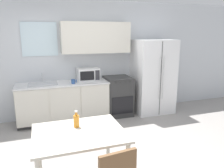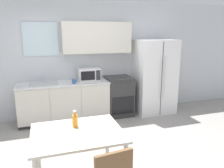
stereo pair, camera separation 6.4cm
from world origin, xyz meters
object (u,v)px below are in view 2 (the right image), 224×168
(microwave, at_px, (89,74))
(dining_table, at_px, (78,139))
(coffee_mug, at_px, (74,81))
(oven_range, at_px, (119,96))
(refrigerator, at_px, (154,77))
(drink_bottle, at_px, (75,120))

(microwave, relative_size, dining_table, 0.43)
(coffee_mug, xyz_separation_m, dining_table, (-0.27, -2.11, -0.29))
(oven_range, height_order, coffee_mug, coffee_mug)
(refrigerator, distance_m, drink_bottle, 3.03)
(microwave, height_order, coffee_mug, microwave)
(oven_range, relative_size, microwave, 1.89)
(refrigerator, xyz_separation_m, coffee_mug, (-1.98, -0.08, 0.03))
(oven_range, distance_m, microwave, 0.90)
(oven_range, distance_m, drink_bottle, 2.51)
(microwave, distance_m, dining_table, 2.47)
(coffee_mug, relative_size, dining_table, 0.10)
(coffee_mug, bearing_deg, microwave, 32.66)
(coffee_mug, xyz_separation_m, drink_bottle, (-0.27, -1.94, -0.10))
(oven_range, distance_m, dining_table, 2.62)
(oven_range, height_order, dining_table, oven_range)
(refrigerator, height_order, microwave, refrigerator)
(microwave, xyz_separation_m, drink_bottle, (-0.65, -2.19, -0.19))
(coffee_mug, bearing_deg, drink_bottle, -97.96)
(microwave, relative_size, drink_bottle, 2.17)
(oven_range, xyz_separation_m, refrigerator, (0.90, -0.06, 0.44))
(refrigerator, xyz_separation_m, microwave, (-1.60, 0.17, 0.12))
(refrigerator, relative_size, microwave, 3.65)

